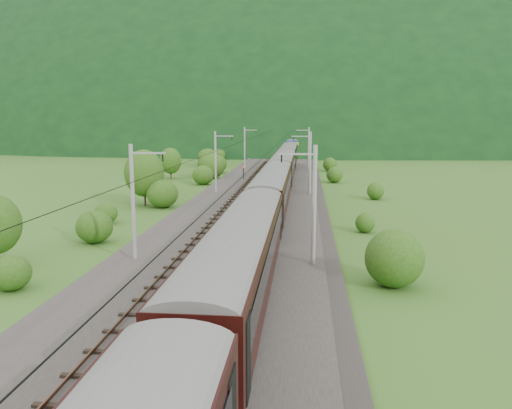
{
  "coord_description": "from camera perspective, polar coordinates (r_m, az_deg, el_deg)",
  "views": [
    {
      "loc": [
        5.53,
        -32.79,
        10.04
      ],
      "look_at": [
        1.36,
        9.72,
        2.6
      ],
      "focal_mm": 35.0,
      "sensor_mm": 36.0,
      "label": 1
    }
  ],
  "objects": [
    {
      "name": "train",
      "position": [
        60.64,
        2.62,
        3.84
      ],
      "size": [
        3.12,
        150.8,
        5.44
      ],
      "color": "black",
      "rests_on": "ground"
    },
    {
      "name": "track_left",
      "position": [
        44.58,
        -4.78,
        -2.68
      ],
      "size": [
        2.4,
        220.0,
        0.27
      ],
      "color": "#513322",
      "rests_on": "railbed"
    },
    {
      "name": "hazard_post_far",
      "position": [
        61.41,
        0.4,
        1.48
      ],
      "size": [
        0.16,
        0.16,
        1.53
      ],
      "primitive_type": "cylinder",
      "color": "red",
      "rests_on": "railbed"
    },
    {
      "name": "track_right",
      "position": [
        43.98,
        1.39,
        -2.82
      ],
      "size": [
        2.4,
        220.0,
        0.27
      ],
      "color": "#513322",
      "rests_on": "railbed"
    },
    {
      "name": "catenary_left",
      "position": [
        66.06,
        -4.59,
        5.04
      ],
      "size": [
        2.54,
        192.28,
        8.0
      ],
      "color": "gray",
      "rests_on": "railbed"
    },
    {
      "name": "signal",
      "position": [
        80.75,
        -1.44,
        3.77
      ],
      "size": [
        0.22,
        0.22,
        1.98
      ],
      "color": "black",
      "rests_on": "railbed"
    },
    {
      "name": "railbed",
      "position": [
        44.27,
        -1.71,
        -3.03
      ],
      "size": [
        14.0,
        220.0,
        0.3
      ],
      "primitive_type": "cube",
      "color": "#38332D",
      "rests_on": "ground"
    },
    {
      "name": "overhead_wires",
      "position": [
        43.25,
        -1.76,
        5.98
      ],
      "size": [
        4.83,
        198.0,
        0.03
      ],
      "color": "black",
      "rests_on": "ground"
    },
    {
      "name": "catenary_right",
      "position": [
        65.03,
        6.13,
        4.93
      ],
      "size": [
        2.54,
        192.28,
        8.0
      ],
      "color": "gray",
      "rests_on": "railbed"
    },
    {
      "name": "mountain_main",
      "position": [
        293.02,
        4.57,
        7.88
      ],
      "size": [
        504.0,
        360.0,
        244.0
      ],
      "primitive_type": "ellipsoid",
      "color": "black",
      "rests_on": "ground"
    },
    {
      "name": "ground",
      "position": [
        34.74,
        -3.82,
        -6.94
      ],
      "size": [
        600.0,
        600.0,
        0.0
      ],
      "primitive_type": "plane",
      "color": "#35581B",
      "rests_on": "ground"
    },
    {
      "name": "vegetation_left",
      "position": [
        54.48,
        -13.91,
        1.38
      ],
      "size": [
        10.73,
        147.66,
        6.49
      ],
      "color": "#224813",
      "rests_on": "ground"
    },
    {
      "name": "hazard_post_near",
      "position": [
        89.09,
        1.58,
        4.04
      ],
      "size": [
        0.14,
        0.14,
        1.35
      ],
      "primitive_type": "cylinder",
      "color": "red",
      "rests_on": "railbed"
    },
    {
      "name": "mountain_ridge",
      "position": [
        355.82,
        -15.2,
        7.92
      ],
      "size": [
        336.0,
        280.0,
        132.0
      ],
      "primitive_type": "ellipsoid",
      "color": "black",
      "rests_on": "ground"
    },
    {
      "name": "vegetation_right",
      "position": [
        44.26,
        12.27,
        -1.73
      ],
      "size": [
        7.37,
        103.09,
        3.17
      ],
      "color": "#224813",
      "rests_on": "ground"
    }
  ]
}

